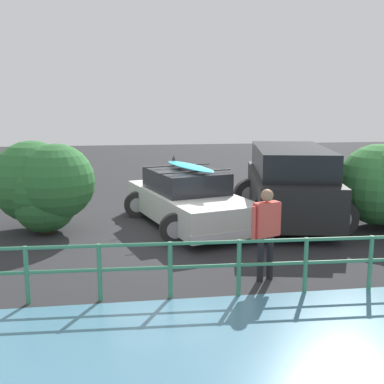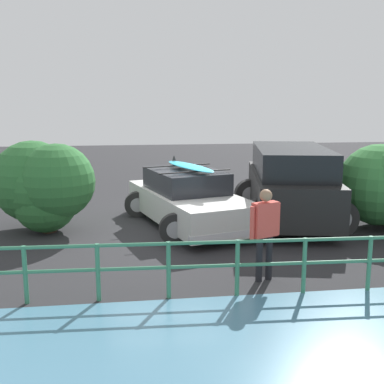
% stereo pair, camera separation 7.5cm
% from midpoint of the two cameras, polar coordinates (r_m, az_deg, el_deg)
% --- Properties ---
extents(ground_plane, '(44.00, 44.00, 0.02)m').
position_cam_midpoint_polar(ground_plane, '(11.51, -3.59, -4.49)').
color(ground_plane, '#28282B').
rests_on(ground_plane, ground).
extents(sedan_car, '(3.12, 4.63, 1.63)m').
position_cam_midpoint_polar(sedan_car, '(11.74, -0.68, -0.88)').
color(sedan_car, silver).
rests_on(sedan_car, ground).
extents(suv_car, '(3.22, 4.89, 1.88)m').
position_cam_midpoint_polar(suv_car, '(12.31, 11.34, 1.03)').
color(suv_car, black).
rests_on(suv_car, ground).
extents(person_bystander, '(0.58, 0.34, 1.58)m').
position_cam_midpoint_polar(person_bystander, '(8.17, 8.53, -4.03)').
color(person_bystander, black).
rests_on(person_bystander, ground).
extents(railing_fence, '(7.59, 0.37, 0.91)m').
position_cam_midpoint_polar(railing_fence, '(7.51, 1.25, -8.15)').
color(railing_fence, '#387F5B').
rests_on(railing_fence, ground).
extents(bush_near_left, '(2.42, 2.22, 2.12)m').
position_cam_midpoint_polar(bush_near_left, '(11.61, -17.35, 0.54)').
color(bush_near_left, '#4C3828').
rests_on(bush_near_left, ground).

